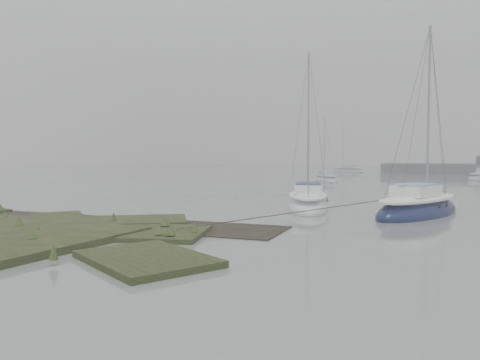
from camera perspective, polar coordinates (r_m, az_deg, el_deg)
ground at (r=40.58m, az=15.54°, el=-0.78°), size 160.00×160.00×0.00m
sailboat_main at (r=21.97m, az=20.89°, el=-3.35°), size 4.09×6.74×9.04m
sailboat_white at (r=23.22m, az=8.26°, el=-2.89°), size 3.77×6.27×8.41m
sailboat_far_a at (r=47.38m, az=10.46°, el=0.09°), size 4.13×5.00×6.98m
sailboat_far_c at (r=72.03m, az=12.96°, el=1.11°), size 5.77×3.19×7.75m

